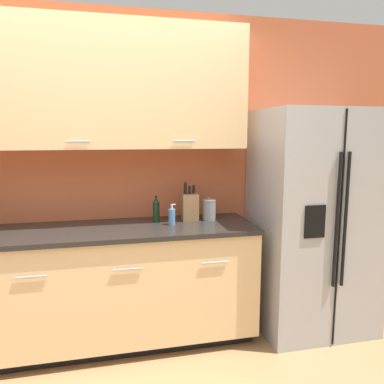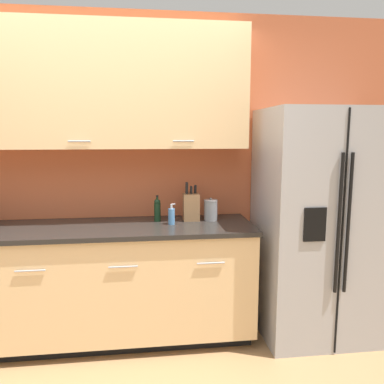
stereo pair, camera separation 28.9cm
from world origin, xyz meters
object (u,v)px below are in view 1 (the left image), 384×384
Objects in this scene: refrigerator at (312,221)px; steel_canister at (209,210)px; soap_dispenser at (172,217)px; oil_bottle at (156,210)px; knife_block at (190,206)px.

refrigerator is 0.87m from steel_canister.
oil_bottle reaches higher than soap_dispenser.
steel_canister is at bearing 169.76° from refrigerator.
refrigerator reaches higher than knife_block.
knife_block is 0.21m from soap_dispenser.
oil_bottle is (-1.28, 0.17, 0.12)m from refrigerator.
knife_block is 1.69× the size of steel_canister.
soap_dispenser is 0.77× the size of oil_bottle.
knife_block is 0.16m from steel_canister.
soap_dispenser is (-1.18, 0.05, 0.08)m from refrigerator.
knife_block is at bearing 174.26° from steel_canister.
refrigerator is at bearing -10.24° from steel_canister.
refrigerator is 11.14× the size of soap_dispenser.
oil_bottle reaches higher than steel_canister.
steel_canister is at bearing -2.19° from oil_bottle.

